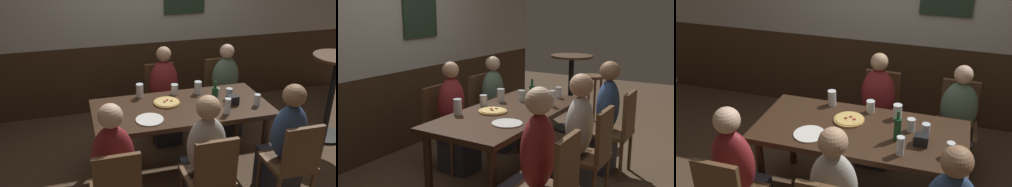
{
  "view_description": "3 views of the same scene",
  "coord_description": "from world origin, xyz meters",
  "views": [
    {
      "loc": [
        -1.01,
        -3.16,
        2.35
      ],
      "look_at": [
        -0.13,
        0.04,
        0.88
      ],
      "focal_mm": 39.24,
      "sensor_mm": 36.0,
      "label": 1
    },
    {
      "loc": [
        -3.1,
        -1.87,
        1.72
      ],
      "look_at": [
        0.13,
        0.12,
        0.87
      ],
      "focal_mm": 42.32,
      "sensor_mm": 36.0,
      "label": 2
    },
    {
      "loc": [
        0.69,
        -2.74,
        2.5
      ],
      "look_at": [
        -0.18,
        0.13,
        0.98
      ],
      "focal_mm": 42.41,
      "sensor_mm": 36.0,
      "label": 3
    }
  ],
  "objects": [
    {
      "name": "person_mid_far",
      "position": [
        -0.0,
        0.66,
        0.48
      ],
      "size": [
        0.34,
        0.37,
        1.16
      ],
      "color": "#2D2D38",
      "rests_on": "ground_plane"
    },
    {
      "name": "plate_white_large",
      "position": [
        -0.37,
        -0.2,
        0.75
      ],
      "size": [
        0.26,
        0.26,
        0.01
      ],
      "primitive_type": "cylinder",
      "color": "white",
      "rests_on": "dining_table"
    },
    {
      "name": "beer_glass_half",
      "position": [
        0.27,
        0.27,
        0.8
      ],
      "size": [
        0.08,
        0.08,
        0.13
      ],
      "color": "silver",
      "rests_on": "dining_table"
    },
    {
      "name": "wall_back",
      "position": [
        0.0,
        1.65,
        1.3
      ],
      "size": [
        6.4,
        0.13,
        2.6
      ],
      "color": "#3D2819",
      "rests_on": "ground_plane"
    },
    {
      "name": "pizza",
      "position": [
        -0.13,
        0.11,
        0.75
      ],
      "size": [
        0.27,
        0.27,
        0.03
      ],
      "color": "tan",
      "rests_on": "dining_table"
    },
    {
      "name": "beer_bottle_green",
      "position": [
        0.32,
        -0.07,
        0.84
      ],
      "size": [
        0.06,
        0.06,
        0.26
      ],
      "color": "#194723",
      "rests_on": "dining_table"
    },
    {
      "name": "chair_mid_far",
      "position": [
        0.0,
        0.82,
        0.5
      ],
      "size": [
        0.4,
        0.4,
        0.88
      ],
      "color": "brown",
      "rests_on": "ground_plane"
    },
    {
      "name": "highball_clear",
      "position": [
        0.02,
        0.31,
        0.79
      ],
      "size": [
        0.08,
        0.08,
        0.11
      ],
      "color": "silver",
      "rests_on": "dining_table"
    },
    {
      "name": "person_right_far",
      "position": [
        0.78,
        0.66,
        0.47
      ],
      "size": [
        0.34,
        0.37,
        1.13
      ],
      "color": "#2D2D38",
      "rests_on": "ground_plane"
    },
    {
      "name": "pint_glass_stout",
      "position": [
        0.74,
        -0.17,
        0.79
      ],
      "size": [
        0.06,
        0.06,
        0.12
      ],
      "color": "silver",
      "rests_on": "dining_table"
    },
    {
      "name": "pint_glass_amber",
      "position": [
        0.53,
        0.05,
        0.79
      ],
      "size": [
        0.07,
        0.07,
        0.11
      ],
      "color": "silver",
      "rests_on": "dining_table"
    },
    {
      "name": "condiment_caddy",
      "position": [
        0.52,
        -0.08,
        0.79
      ],
      "size": [
        0.11,
        0.09,
        0.09
      ],
      "primitive_type": "cube",
      "color": "black",
      "rests_on": "dining_table"
    },
    {
      "name": "beer_glass_tall",
      "position": [
        0.41,
        0.1,
        0.79
      ],
      "size": [
        0.07,
        0.07,
        0.11
      ],
      "color": "silver",
      "rests_on": "dining_table"
    },
    {
      "name": "dining_table",
      "position": [
        0.0,
        0.0,
        0.66
      ],
      "size": [
        1.77,
        0.81,
        0.74
      ],
      "color": "#382316",
      "rests_on": "ground_plane"
    },
    {
      "name": "chair_right_far",
      "position": [
        0.78,
        0.82,
        0.5
      ],
      "size": [
        0.4,
        0.4,
        0.88
      ],
      "color": "brown",
      "rests_on": "ground_plane"
    },
    {
      "name": "person_left_near",
      "position": [
        -0.78,
        -0.66,
        0.5
      ],
      "size": [
        0.34,
        0.37,
        1.19
      ],
      "color": "#2D2D38",
      "rests_on": "ground_plane"
    },
    {
      "name": "tumbler_short",
      "position": [
        -0.36,
        0.34,
        0.81
      ],
      "size": [
        0.08,
        0.08,
        0.15
      ],
      "color": "silver",
      "rests_on": "dining_table"
    },
    {
      "name": "tumbler_water",
      "position": [
        0.38,
        -0.26,
        0.81
      ],
      "size": [
        0.06,
        0.06,
        0.16
      ],
      "color": "silver",
      "rests_on": "dining_table"
    }
  ]
}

